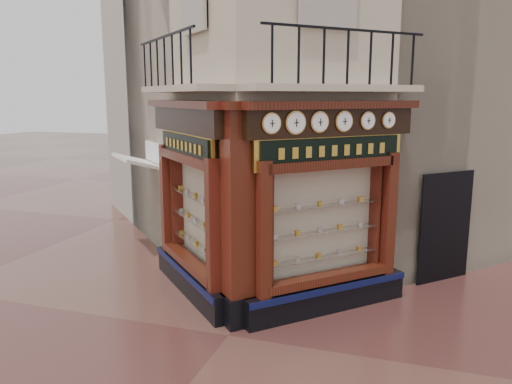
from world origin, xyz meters
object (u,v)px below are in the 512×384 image
at_px(clock_c, 319,122).
at_px(awning, 143,253).
at_px(clock_f, 388,120).
at_px(corner_pilaster, 237,219).
at_px(clock_d, 344,121).
at_px(signboard_right, 332,150).
at_px(clock_b, 296,123).
at_px(signboard_left, 185,145).
at_px(clock_a, 271,123).
at_px(clock_e, 368,121).

xyz_separation_m(clock_c, awning, (-5.07, 2.41, -3.62)).
relative_size(clock_c, clock_f, 1.20).
bearing_deg(corner_pilaster, clock_d, -12.65).
height_order(clock_c, signboard_right, clock_c).
distance_m(clock_b, signboard_right, 1.00).
height_order(corner_pilaster, signboard_left, corner_pilaster).
relative_size(clock_f, signboard_right, 0.14).
bearing_deg(clock_d, clock_b, -180.00).
relative_size(clock_c, awning, 0.22).
bearing_deg(clock_b, corner_pilaster, 154.56).
bearing_deg(clock_a, signboard_right, 4.79).
bearing_deg(clock_f, clock_c, 180.00).
bearing_deg(clock_c, clock_a, -180.00).
xyz_separation_m(clock_c, clock_f, (1.09, 1.09, -0.00)).
xyz_separation_m(clock_e, signboard_right, (-0.56, -0.41, -0.52)).
bearing_deg(clock_b, clock_e, 0.00).
bearing_deg(signboard_right, signboard_left, 135.00).
relative_size(clock_b, clock_d, 1.08).
bearing_deg(clock_c, signboard_left, 127.96).
bearing_deg(clock_b, clock_d, 0.00).
distance_m(clock_d, awning, 6.85).
distance_m(clock_b, awning, 6.56).
bearing_deg(signboard_left, clock_e, -128.33).
relative_size(awning, signboard_right, 0.75).
bearing_deg(signboard_left, signboard_right, -135.00).
height_order(clock_b, signboard_left, clock_b).
xyz_separation_m(clock_f, signboard_right, (-0.91, -0.76, -0.52)).
distance_m(corner_pilaster, signboard_left, 2.12).
xyz_separation_m(clock_b, clock_e, (1.09, 1.09, 0.00)).
bearing_deg(clock_d, clock_f, -0.00).
relative_size(clock_a, clock_e, 1.07).
bearing_deg(clock_b, clock_a, 180.00).
relative_size(clock_b, clock_c, 1.08).
height_order(clock_c, clock_f, clock_c).
xyz_separation_m(corner_pilaster, signboard_left, (-1.46, 1.01, 1.15)).
relative_size(clock_c, signboard_left, 0.18).
bearing_deg(clock_d, signboard_left, 135.54).
height_order(corner_pilaster, clock_e, corner_pilaster).
relative_size(clock_c, clock_e, 1.12).
height_order(clock_d, clock_e, clock_d).
xyz_separation_m(clock_d, clock_e, (0.38, 0.38, 0.00)).
distance_m(corner_pilaster, clock_e, 2.99).
bearing_deg(clock_a, clock_c, 0.00).
xyz_separation_m(clock_e, awning, (-5.82, 1.67, -3.62)).
relative_size(clock_e, awning, 0.19).
height_order(corner_pilaster, clock_f, corner_pilaster).
bearing_deg(clock_a, clock_f, -0.00).
height_order(awning, signboard_left, signboard_left).
height_order(clock_b, clock_f, clock_b).
bearing_deg(clock_c, clock_e, -0.00).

